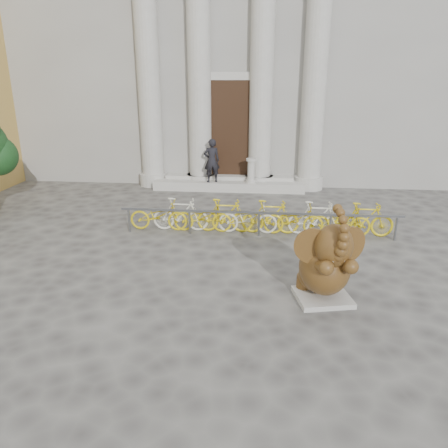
# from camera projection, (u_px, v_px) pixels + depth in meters

# --- Properties ---
(ground) EXTENTS (80.00, 80.00, 0.00)m
(ground) POSITION_uv_depth(u_px,v_px,m) (189.00, 303.00, 8.87)
(ground) COLOR #474442
(ground) RESTS_ON ground
(classical_building) EXTENTS (22.00, 10.70, 12.00)m
(classical_building) POSITION_uv_depth(u_px,v_px,m) (239.00, 40.00, 20.99)
(classical_building) COLOR gray
(classical_building) RESTS_ON ground
(entrance_steps) EXTENTS (6.00, 1.20, 0.36)m
(entrance_steps) POSITION_uv_depth(u_px,v_px,m) (229.00, 185.00, 17.66)
(entrance_steps) COLOR #A8A59E
(entrance_steps) RESTS_ON ground
(elephant_statue) EXTENTS (1.41, 1.68, 2.15)m
(elephant_statue) POSITION_uv_depth(u_px,v_px,m) (326.00, 265.00, 8.72)
(elephant_statue) COLOR #A8A59E
(elephant_statue) RESTS_ON ground
(bike_rack) EXTENTS (8.00, 0.53, 1.00)m
(bike_rack) POSITION_uv_depth(u_px,v_px,m) (259.00, 217.00, 12.64)
(bike_rack) COLOR slate
(bike_rack) RESTS_ON ground
(pedestrian) EXTENTS (0.72, 0.58, 1.70)m
(pedestrian) POSITION_uv_depth(u_px,v_px,m) (212.00, 161.00, 17.06)
(pedestrian) COLOR black
(pedestrian) RESTS_ON entrance_steps
(balustrade_post) EXTENTS (0.39, 0.39, 0.95)m
(balustrade_post) POSITION_uv_depth(u_px,v_px,m) (251.00, 172.00, 17.10)
(balustrade_post) COLOR #A8A59E
(balustrade_post) RESTS_ON entrance_steps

